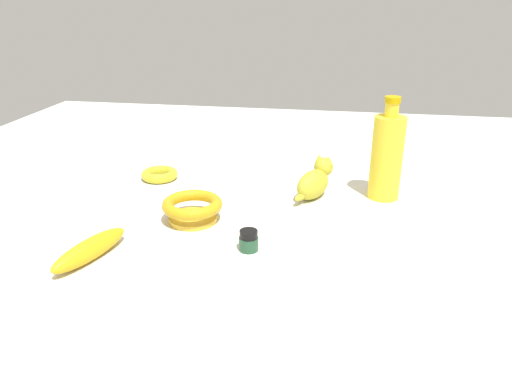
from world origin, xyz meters
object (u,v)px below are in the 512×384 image
(banana, at_px, (90,249))
(bangle, at_px, (160,174))
(cat_figurine, at_px, (315,181))
(bottle_tall, at_px, (387,156))
(bowl, at_px, (192,208))
(nail_polish_jar, at_px, (249,241))

(banana, relative_size, bangle, 1.86)
(cat_figurine, bearing_deg, bottle_tall, 9.03)
(cat_figurine, relative_size, banana, 0.77)
(banana, bearing_deg, bangle, 20.61)
(bowl, xyz_separation_m, banana, (-0.13, -0.18, -0.01))
(banana, distance_m, bangle, 0.40)
(bowl, relative_size, banana, 0.73)
(cat_figurine, height_order, banana, cat_figurine)
(bangle, bearing_deg, bottle_tall, -2.66)
(cat_figurine, relative_size, bowl, 1.05)
(bottle_tall, xyz_separation_m, bangle, (-0.54, 0.03, -0.09))
(nail_polish_jar, relative_size, bangle, 0.43)
(cat_figurine, bearing_deg, bowl, -144.68)
(bottle_tall, bearing_deg, cat_figurine, -170.97)
(bowl, bearing_deg, nail_polish_jar, -36.61)
(banana, bearing_deg, bottle_tall, -36.75)
(bowl, height_order, bottle_tall, bottle_tall)
(bowl, bearing_deg, banana, -126.74)
(bowl, bearing_deg, bangle, 124.70)
(cat_figurine, height_order, bangle, cat_figurine)
(cat_figurine, xyz_separation_m, bowl, (-0.24, -0.17, -0.01))
(nail_polish_jar, bearing_deg, bottle_tall, 48.68)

